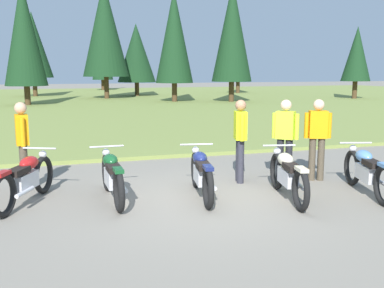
{
  "coord_description": "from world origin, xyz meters",
  "views": [
    {
      "loc": [
        -2.5,
        -7.26,
        2.25
      ],
      "look_at": [
        0.0,
        0.6,
        0.9
      ],
      "focal_mm": 42.34,
      "sensor_mm": 36.0,
      "label": 1
    }
  ],
  "objects_px": {
    "rider_in_hivis_vest": "(317,135)",
    "rider_near_row_end": "(22,141)",
    "motorcycle_red": "(25,179)",
    "rider_checking_bike": "(285,136)",
    "motorcycle_cream": "(288,175)",
    "rider_with_back_turned": "(240,136)",
    "motorcycle_british_green": "(112,176)",
    "motorcycle_navy": "(201,173)",
    "motorcycle_sky_blue": "(367,171)"
  },
  "relations": [
    {
      "from": "rider_in_hivis_vest",
      "to": "rider_near_row_end",
      "type": "distance_m",
      "value": 5.78
    },
    {
      "from": "motorcycle_red",
      "to": "rider_in_hivis_vest",
      "type": "bearing_deg",
      "value": -0.2
    },
    {
      "from": "rider_checking_bike",
      "to": "motorcycle_red",
      "type": "bearing_deg",
      "value": -179.01
    },
    {
      "from": "motorcycle_cream",
      "to": "rider_in_hivis_vest",
      "type": "xyz_separation_m",
      "value": [
        1.25,
        1.05,
        0.51
      ]
    },
    {
      "from": "rider_with_back_turned",
      "to": "rider_near_row_end",
      "type": "bearing_deg",
      "value": 171.26
    },
    {
      "from": "motorcycle_british_green",
      "to": "motorcycle_cream",
      "type": "height_order",
      "value": "same"
    },
    {
      "from": "motorcycle_red",
      "to": "motorcycle_cream",
      "type": "distance_m",
      "value": 4.51
    },
    {
      "from": "motorcycle_british_green",
      "to": "rider_with_back_turned",
      "type": "relative_size",
      "value": 1.26
    },
    {
      "from": "motorcycle_navy",
      "to": "rider_checking_bike",
      "type": "xyz_separation_m",
      "value": [
        1.98,
        0.58,
        0.51
      ]
    },
    {
      "from": "motorcycle_sky_blue",
      "to": "rider_near_row_end",
      "type": "height_order",
      "value": "rider_near_row_end"
    },
    {
      "from": "motorcycle_navy",
      "to": "motorcycle_sky_blue",
      "type": "distance_m",
      "value": 3.03
    },
    {
      "from": "motorcycle_navy",
      "to": "rider_checking_bike",
      "type": "distance_m",
      "value": 2.12
    },
    {
      "from": "motorcycle_sky_blue",
      "to": "motorcycle_red",
      "type": "bearing_deg",
      "value": 168.22
    },
    {
      "from": "motorcycle_cream",
      "to": "rider_with_back_turned",
      "type": "height_order",
      "value": "rider_with_back_turned"
    },
    {
      "from": "motorcycle_red",
      "to": "motorcycle_cream",
      "type": "relative_size",
      "value": 0.94
    },
    {
      "from": "rider_near_row_end",
      "to": "rider_checking_bike",
      "type": "height_order",
      "value": "same"
    },
    {
      "from": "motorcycle_red",
      "to": "motorcycle_sky_blue",
      "type": "bearing_deg",
      "value": -11.78
    },
    {
      "from": "motorcycle_red",
      "to": "rider_checking_bike",
      "type": "height_order",
      "value": "rider_checking_bike"
    },
    {
      "from": "rider_in_hivis_vest",
      "to": "motorcycle_sky_blue",
      "type": "bearing_deg",
      "value": -77.23
    },
    {
      "from": "rider_in_hivis_vest",
      "to": "rider_with_back_turned",
      "type": "distance_m",
      "value": 1.6
    },
    {
      "from": "motorcycle_cream",
      "to": "rider_near_row_end",
      "type": "distance_m",
      "value": 4.9
    },
    {
      "from": "motorcycle_red",
      "to": "rider_with_back_turned",
      "type": "relative_size",
      "value": 1.17
    },
    {
      "from": "motorcycle_cream",
      "to": "rider_near_row_end",
      "type": "height_order",
      "value": "rider_near_row_end"
    },
    {
      "from": "motorcycle_red",
      "to": "rider_with_back_turned",
      "type": "bearing_deg",
      "value": 4.38
    },
    {
      "from": "motorcycle_sky_blue",
      "to": "rider_in_hivis_vest",
      "type": "bearing_deg",
      "value": 102.77
    },
    {
      "from": "motorcycle_cream",
      "to": "rider_in_hivis_vest",
      "type": "bearing_deg",
      "value": 39.87
    },
    {
      "from": "rider_near_row_end",
      "to": "rider_with_back_turned",
      "type": "relative_size",
      "value": 1.0
    },
    {
      "from": "rider_in_hivis_vest",
      "to": "rider_checking_bike",
      "type": "relative_size",
      "value": 1.0
    },
    {
      "from": "motorcycle_british_green",
      "to": "rider_checking_bike",
      "type": "xyz_separation_m",
      "value": [
        3.52,
        0.31,
        0.51
      ]
    },
    {
      "from": "motorcycle_red",
      "to": "rider_near_row_end",
      "type": "relative_size",
      "value": 1.17
    },
    {
      "from": "motorcycle_british_green",
      "to": "motorcycle_cream",
      "type": "bearing_deg",
      "value": -15.96
    },
    {
      "from": "motorcycle_red",
      "to": "rider_checking_bike",
      "type": "distance_m",
      "value": 4.98
    },
    {
      "from": "motorcycle_navy",
      "to": "rider_in_hivis_vest",
      "type": "distance_m",
      "value": 2.75
    },
    {
      "from": "motorcycle_british_green",
      "to": "rider_checking_bike",
      "type": "height_order",
      "value": "rider_checking_bike"
    },
    {
      "from": "motorcycle_sky_blue",
      "to": "rider_with_back_turned",
      "type": "distance_m",
      "value": 2.46
    },
    {
      "from": "rider_in_hivis_vest",
      "to": "rider_near_row_end",
      "type": "bearing_deg",
      "value": 170.36
    },
    {
      "from": "rider_near_row_end",
      "to": "motorcycle_cream",
      "type": "bearing_deg",
      "value": -24.36
    },
    {
      "from": "motorcycle_cream",
      "to": "rider_near_row_end",
      "type": "bearing_deg",
      "value": 155.64
    },
    {
      "from": "motorcycle_sky_blue",
      "to": "rider_in_hivis_vest",
      "type": "relative_size",
      "value": 1.23
    },
    {
      "from": "motorcycle_british_green",
      "to": "rider_near_row_end",
      "type": "height_order",
      "value": "rider_near_row_end"
    },
    {
      "from": "motorcycle_cream",
      "to": "rider_with_back_turned",
      "type": "xyz_separation_m",
      "value": [
        -0.31,
        1.38,
        0.51
      ]
    },
    {
      "from": "rider_in_hivis_vest",
      "to": "motorcycle_navy",
      "type": "bearing_deg",
      "value": -169.98
    },
    {
      "from": "motorcycle_sky_blue",
      "to": "rider_checking_bike",
      "type": "height_order",
      "value": "rider_checking_bike"
    },
    {
      "from": "motorcycle_red",
      "to": "rider_near_row_end",
      "type": "bearing_deg",
      "value": 93.73
    },
    {
      "from": "motorcycle_navy",
      "to": "motorcycle_cream",
      "type": "relative_size",
      "value": 1.01
    },
    {
      "from": "rider_in_hivis_vest",
      "to": "rider_near_row_end",
      "type": "relative_size",
      "value": 1.0
    },
    {
      "from": "motorcycle_sky_blue",
      "to": "motorcycle_british_green",
      "type": "bearing_deg",
      "value": 167.27
    },
    {
      "from": "rider_near_row_end",
      "to": "rider_checking_bike",
      "type": "xyz_separation_m",
      "value": [
        5.01,
        -0.86,
        0.0
      ]
    },
    {
      "from": "motorcycle_cream",
      "to": "rider_checking_bike",
      "type": "relative_size",
      "value": 1.24
    },
    {
      "from": "motorcycle_red",
      "to": "motorcycle_sky_blue",
      "type": "relative_size",
      "value": 0.96
    }
  ]
}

